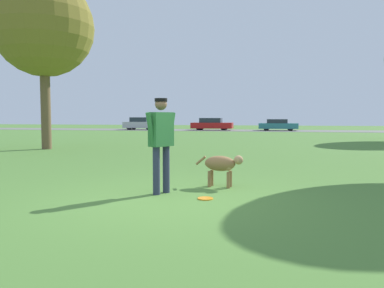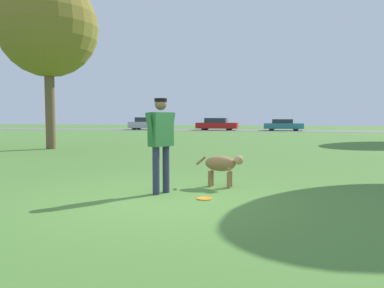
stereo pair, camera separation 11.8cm
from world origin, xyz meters
TOP-DOWN VIEW (x-y plane):
  - ground_plane at (0.00, 0.00)m, footprint 120.00×120.00m
  - far_road_strip at (0.00, 34.14)m, footprint 120.00×6.00m
  - person at (-0.23, 0.47)m, footprint 0.43×0.69m
  - dog at (0.77, 1.36)m, footprint 1.00×0.38m
  - frisbee at (0.65, 0.19)m, footprint 0.27×0.27m
  - tree_near_left at (-8.13, 8.72)m, footprint 4.34×4.34m
  - parked_car_silver at (-13.05, 33.99)m, footprint 3.84×1.72m
  - parked_car_red at (-4.98, 34.49)m, footprint 4.51×1.82m
  - parked_car_teal at (2.12, 34.46)m, footprint 4.06×1.90m

SIDE VIEW (x-z plane):
  - ground_plane at x=0.00m, z-range 0.00..0.00m
  - far_road_strip at x=0.00m, z-range 0.00..0.01m
  - frisbee at x=0.65m, z-range 0.00..0.02m
  - dog at x=0.77m, z-range 0.13..0.79m
  - parked_car_teal at x=2.12m, z-range 0.00..1.22m
  - parked_car_red at x=-4.98m, z-range -0.02..1.32m
  - parked_car_silver at x=-13.05m, z-range -0.02..1.39m
  - person at x=-0.23m, z-range 0.18..1.94m
  - tree_near_left at x=-8.13m, z-range 1.57..9.11m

